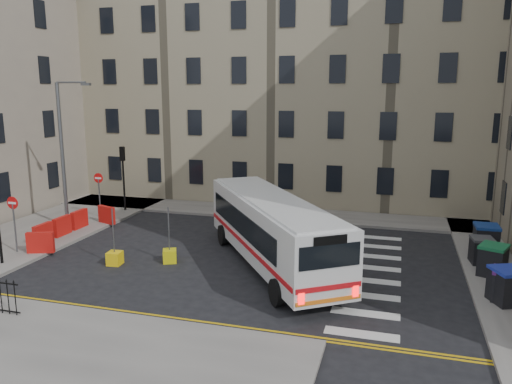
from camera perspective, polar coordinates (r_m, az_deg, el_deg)
The scene contains 18 objects.
ground at distance 23.12m, azimuth 3.13°, elevation -8.03°, with size 120.00×120.00×0.00m, color black.
pavement_north at distance 32.66m, azimuth -3.71°, elevation -2.03°, with size 36.00×3.20×0.15m, color slate.
pavement_east at distance 26.69m, azimuth 24.51°, elevation -6.21°, with size 2.40×26.00×0.15m, color slate.
pavement_west at distance 30.15m, azimuth -23.35°, elevation -4.14°, with size 6.00×22.00×0.15m, color slate.
terrace_north at distance 38.61m, azimuth -1.75°, elevation 12.87°, with size 38.30×10.80×17.20m.
traffic_light_nw at distance 32.82m, azimuth -14.96°, elevation 2.64°, with size 0.28×0.22×4.10m.
streetlamp at distance 29.50m, azimuth -21.27°, elevation 4.15°, with size 0.50×0.22×8.14m.
no_entry_north at distance 31.55m, azimuth -17.52°, elevation 0.68°, with size 0.60×0.08×3.00m.
no_entry_south at distance 26.16m, azimuth -25.98°, elevation -2.14°, with size 0.60×0.08×3.00m.
roadworks_barriers at distance 28.31m, azimuth -20.69°, elevation -3.71°, with size 1.66×6.26×1.00m.
bus at distance 22.08m, azimuth 1.82°, elevation -4.14°, with size 8.47×10.70×3.06m.
wheelie_bin_a at distance 20.49m, azimuth 26.76°, elevation -9.54°, with size 1.39×1.47×1.29m.
wheelie_bin_b at distance 20.73m, azimuth 26.61°, elevation -9.46°, with size 1.13×1.24×1.18m.
wheelie_bin_c at distance 23.18m, azimuth 25.44°, elevation -7.02°, with size 1.40×1.48×1.30m.
wheelie_bin_d at distance 24.54m, azimuth 24.37°, elevation -6.08°, with size 1.03×1.15×1.17m.
wheelie_bin_e at distance 26.05m, azimuth 24.79°, elevation -4.89°, with size 1.10×1.26×1.37m.
bollard_yellow at distance 23.58m, azimuth -15.83°, elevation -7.29°, with size 0.60×0.60×0.60m, color yellow.
bollard_chevron at distance 23.34m, azimuth -9.83°, elevation -7.21°, with size 0.60×0.60×0.60m, color #C8C10B.
Camera 1 is at (4.87, -21.23, 7.75)m, focal length 35.00 mm.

